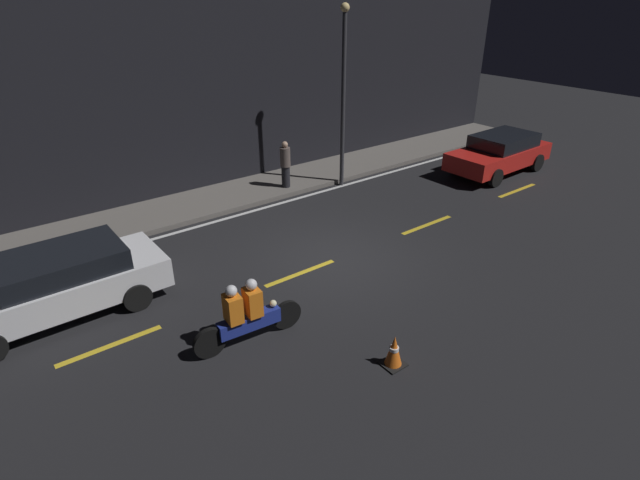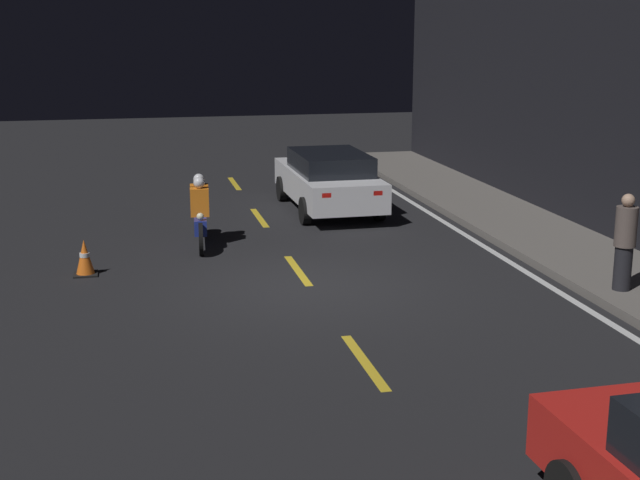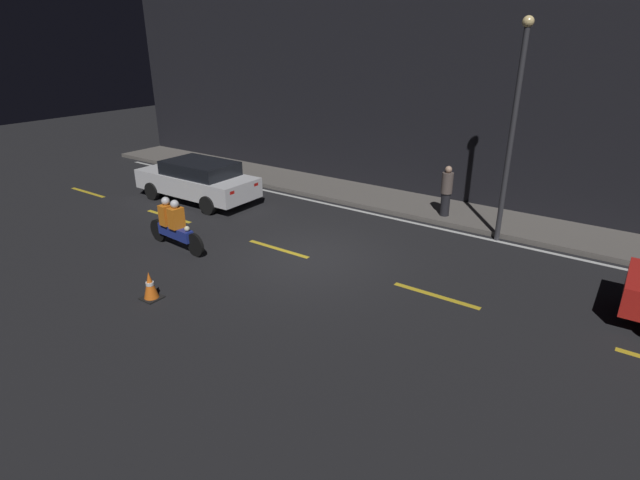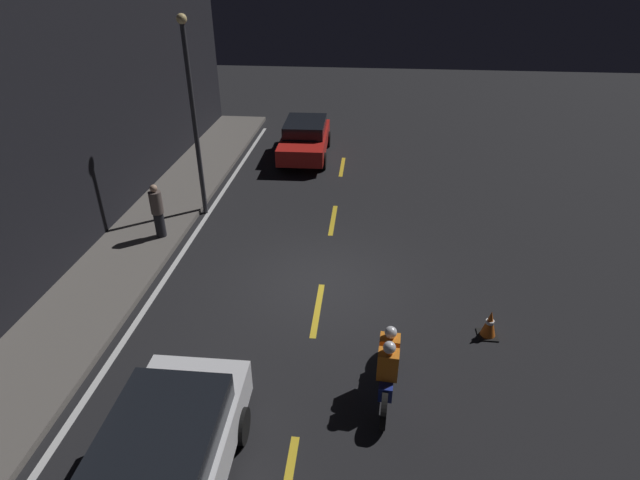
{
  "view_description": "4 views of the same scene",
  "coord_description": "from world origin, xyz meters",
  "px_view_note": "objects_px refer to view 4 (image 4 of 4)",
  "views": [
    {
      "loc": [
        -6.9,
        -8.54,
        6.22
      ],
      "look_at": [
        -0.85,
        -0.59,
        1.1
      ],
      "focal_mm": 28.0,
      "sensor_mm": 36.0,
      "label": 1
    },
    {
      "loc": [
        14.01,
        -2.93,
        4.31
      ],
      "look_at": [
        0.99,
        -0.04,
        1.04
      ],
      "focal_mm": 50.0,
      "sensor_mm": 36.0,
      "label": 2
    },
    {
      "loc": [
        6.99,
        -9.4,
        5.33
      ],
      "look_at": [
        0.69,
        -0.46,
        0.82
      ],
      "focal_mm": 28.0,
      "sensor_mm": 36.0,
      "label": 3
    },
    {
      "loc": [
        -10.07,
        -0.98,
        6.99
      ],
      "look_at": [
        0.01,
        0.05,
        1.26
      ],
      "focal_mm": 28.0,
      "sensor_mm": 36.0,
      "label": 4
    }
  ],
  "objects_px": {
    "motorcycle": "(388,365)",
    "traffic_cone_near": "(490,324)",
    "pedestrian": "(157,211)",
    "street_lamp": "(193,110)",
    "sedan_white": "(157,477)",
    "taxi_red": "(305,138)"
  },
  "relations": [
    {
      "from": "pedestrian",
      "to": "street_lamp",
      "type": "xyz_separation_m",
      "value": [
        1.85,
        -0.69,
        2.3
      ]
    },
    {
      "from": "motorcycle",
      "to": "taxi_red",
      "type": "bearing_deg",
      "value": 18.46
    },
    {
      "from": "sedan_white",
      "to": "street_lamp",
      "type": "relative_size",
      "value": 0.77
    },
    {
      "from": "pedestrian",
      "to": "taxi_red",
      "type": "bearing_deg",
      "value": -23.37
    },
    {
      "from": "sedan_white",
      "to": "pedestrian",
      "type": "height_order",
      "value": "pedestrian"
    },
    {
      "from": "pedestrian",
      "to": "street_lamp",
      "type": "height_order",
      "value": "street_lamp"
    },
    {
      "from": "motorcycle",
      "to": "street_lamp",
      "type": "relative_size",
      "value": 0.39
    },
    {
      "from": "pedestrian",
      "to": "street_lamp",
      "type": "relative_size",
      "value": 0.27
    },
    {
      "from": "street_lamp",
      "to": "pedestrian",
      "type": "bearing_deg",
      "value": 159.39
    },
    {
      "from": "traffic_cone_near",
      "to": "taxi_red",
      "type": "bearing_deg",
      "value": 26.41
    },
    {
      "from": "taxi_red",
      "to": "traffic_cone_near",
      "type": "height_order",
      "value": "taxi_red"
    },
    {
      "from": "motorcycle",
      "to": "traffic_cone_near",
      "type": "relative_size",
      "value": 3.55
    },
    {
      "from": "street_lamp",
      "to": "sedan_white",
      "type": "bearing_deg",
      "value": -166.3
    },
    {
      "from": "sedan_white",
      "to": "traffic_cone_near",
      "type": "bearing_deg",
      "value": 128.75
    },
    {
      "from": "motorcycle",
      "to": "street_lamp",
      "type": "height_order",
      "value": "street_lamp"
    },
    {
      "from": "motorcycle",
      "to": "pedestrian",
      "type": "height_order",
      "value": "pedestrian"
    },
    {
      "from": "taxi_red",
      "to": "motorcycle",
      "type": "height_order",
      "value": "taxi_red"
    },
    {
      "from": "motorcycle",
      "to": "pedestrian",
      "type": "xyz_separation_m",
      "value": [
        5.08,
        6.24,
        0.29
      ]
    },
    {
      "from": "pedestrian",
      "to": "street_lamp",
      "type": "distance_m",
      "value": 3.03
    },
    {
      "from": "motorcycle",
      "to": "pedestrian",
      "type": "relative_size",
      "value": 1.45
    },
    {
      "from": "taxi_red",
      "to": "street_lamp",
      "type": "xyz_separation_m",
      "value": [
        -5.46,
        2.46,
        2.48
      ]
    },
    {
      "from": "sedan_white",
      "to": "pedestrian",
      "type": "distance_m",
      "value": 8.27
    }
  ]
}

